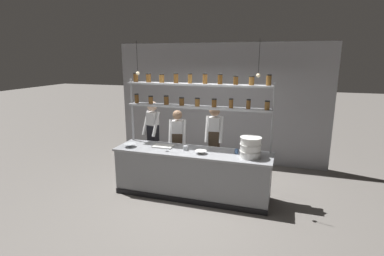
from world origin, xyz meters
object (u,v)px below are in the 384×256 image
Objects in this scene: chef_right at (214,140)px; serving_cup_front at (185,148)px; cutting_board at (163,146)px; chef_left at (153,133)px; chef_center at (178,142)px; prep_bowl_near_left at (130,145)px; spice_shelf_unit at (197,98)px; prep_bowl_center_front at (201,152)px; serving_cup_by_board at (237,151)px; container_stack at (251,147)px.

chef_right is 19.64× the size of serving_cup_front.
cutting_board is 4.62× the size of serving_cup_front.
chef_left is 0.65m from chef_center.
chef_left is 7.18× the size of prep_bowl_near_left.
spice_shelf_unit is at bearing 23.42° from cutting_board.
chef_left is 8.00× the size of prep_bowl_center_front.
chef_right is (1.42, -0.04, -0.02)m from chef_left.
chef_left is 1.58m from prep_bowl_center_front.
chef_left is 0.85m from prep_bowl_near_left.
chef_right reaches higher than prep_bowl_center_front.
serving_cup_by_board is at bearing 17.79° from prep_bowl_center_front.
serving_cup_by_board is (-0.26, 0.13, -0.14)m from container_stack.
prep_bowl_near_left is (-1.53, -0.80, -0.03)m from chef_right.
serving_cup_by_board is at bearing 0.53° from cutting_board.
container_stack is at bearing -1.72° from serving_cup_front.
chef_center is 0.93× the size of chef_right.
serving_cup_front reaches higher than prep_bowl_near_left.
prep_bowl_near_left is 2.78× the size of serving_cup_front.
prep_bowl_center_front is at bearing -14.74° from chef_left.
spice_shelf_unit is 33.54× the size of serving_cup_front.
spice_shelf_unit is at bearing 20.79° from prep_bowl_near_left.
container_stack is 2.36m from prep_bowl_near_left.
prep_bowl_near_left is at bearing -174.00° from serving_cup_by_board.
chef_right is at bearing 14.86° from chef_left.
chef_right is at bearing -8.25° from chef_center.
spice_shelf_unit reaches higher than chef_left.
cutting_board is at bearing -152.30° from chef_right.
serving_cup_by_board is at bearing 154.62° from container_stack.
spice_shelf_unit is 1.28m from serving_cup_by_board.
spice_shelf_unit is at bearing 70.32° from serving_cup_front.
chef_center reaches higher than prep_bowl_near_left.
serving_cup_by_board reaches higher than prep_bowl_near_left.
spice_shelf_unit is 33.09× the size of serving_cup_by_board.
cutting_board is at bearing 171.34° from serving_cup_front.
container_stack is at bearing -3.71° from cutting_board.
serving_cup_front is (-0.34, 0.11, 0.01)m from prep_bowl_center_front.
chef_left is 2.07m from serving_cup_by_board.
spice_shelf_unit is 7.63× the size of container_stack.
serving_cup_front is at bearing -18.50° from chef_left.
chef_left is 1.01× the size of chef_right.
chef_center is 1.74m from container_stack.
container_stack is 4.34× the size of serving_cup_by_board.
spice_shelf_unit is at bearing 115.87° from prep_bowl_center_front.
prep_bowl_near_left is at bearing -150.80° from chef_center.
spice_shelf_unit is 1.14m from chef_center.
container_stack is 1.74m from cutting_board.
chef_center is at bearing 122.77° from serving_cup_front.
prep_bowl_near_left is at bearing -173.32° from serving_cup_front.
chef_right is 0.78m from serving_cup_front.
cutting_board is at bearing 18.13° from prep_bowl_near_left.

